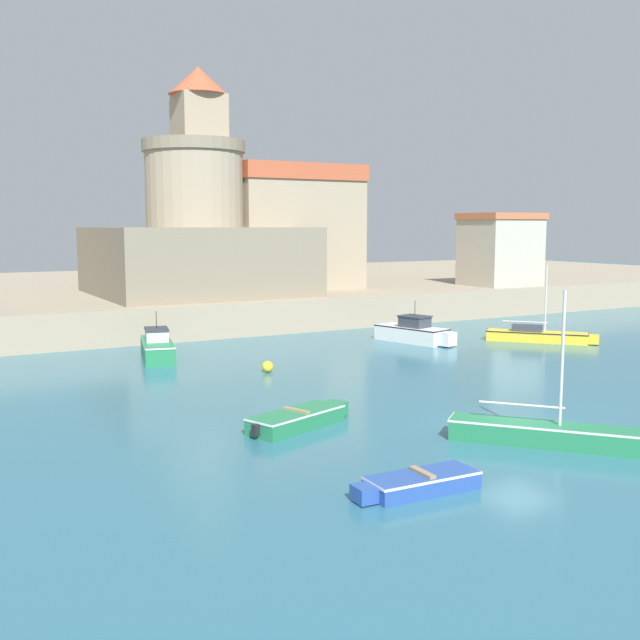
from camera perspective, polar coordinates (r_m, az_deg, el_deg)
ground_plane at (r=26.80m, az=14.94°, el=-8.01°), size 200.00×200.00×0.00m
quay_seawall at (r=65.40m, az=-12.95°, el=1.88°), size 120.00×40.00×2.14m
motorboat_green_1 at (r=40.18m, az=-12.31°, el=-2.01°), size 2.56×5.63×2.49m
motorboat_white_2 at (r=45.05m, az=7.17°, el=-0.92°), size 2.79×5.40×2.50m
dinghy_blue_3 at (r=20.14m, az=7.53°, el=-12.16°), size 3.57×1.23×0.56m
sailboat_green_4 at (r=25.00m, az=17.00°, el=-8.25°), size 4.86×5.46×4.95m
dinghy_green_5 at (r=26.05m, az=-1.64°, el=-7.48°), size 4.38×2.52×0.66m
sailboat_yellow_6 at (r=46.74m, az=16.28°, el=-1.12°), size 5.04×5.53×4.62m
mooring_buoy at (r=35.66m, az=-4.01°, el=-3.57°), size 0.54×0.54×0.54m
church at (r=60.66m, az=-4.58°, el=7.57°), size 13.71×14.62×16.24m
fortress at (r=53.69m, az=-9.46°, el=5.66°), size 13.59×13.59×10.64m
harbor_shed_near_wharf at (r=62.19m, az=13.57°, el=5.28°), size 5.57×4.86×5.79m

